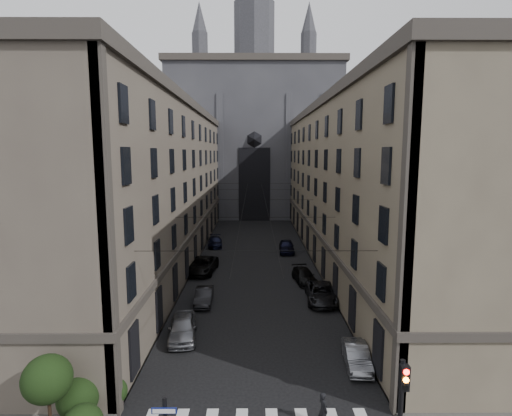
{
  "coord_description": "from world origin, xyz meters",
  "views": [
    {
      "loc": [
        -0.15,
        -12.34,
        13.11
      ],
      "look_at": [
        -0.01,
        11.54,
        9.78
      ],
      "focal_mm": 28.0,
      "sensor_mm": 36.0,
      "label": 1
    }
  ],
  "objects_px": {
    "gothic_tower": "(254,130)",
    "car_left_far": "(215,242)",
    "car_right_near": "(357,356)",
    "car_left_near": "(183,327)",
    "car_right_midfar": "(304,276)",
    "car_left_midfar": "(202,265)",
    "pedestrian": "(323,409)",
    "traffic_light_right": "(401,407)",
    "car_right_midnear": "(321,293)",
    "car_left_midnear": "(204,296)",
    "car_right_far": "(287,246)"
  },
  "relations": [
    {
      "from": "gothic_tower",
      "to": "car_left_far",
      "type": "relative_size",
      "value": 12.44
    },
    {
      "from": "gothic_tower",
      "to": "car_right_near",
      "type": "xyz_separation_m",
      "value": [
        6.2,
        -64.23,
        -17.14
      ]
    },
    {
      "from": "car_left_near",
      "to": "car_right_midfar",
      "type": "bearing_deg",
      "value": 43.8
    },
    {
      "from": "car_left_midfar",
      "to": "car_left_far",
      "type": "bearing_deg",
      "value": 94.5
    },
    {
      "from": "gothic_tower",
      "to": "pedestrian",
      "type": "relative_size",
      "value": 33.95
    },
    {
      "from": "car_left_near",
      "to": "traffic_light_right",
      "type": "bearing_deg",
      "value": -56.01
    },
    {
      "from": "car_right_midnear",
      "to": "pedestrian",
      "type": "relative_size",
      "value": 3.25
    },
    {
      "from": "car_right_midnear",
      "to": "car_right_midfar",
      "type": "relative_size",
      "value": 1.2
    },
    {
      "from": "traffic_light_right",
      "to": "car_right_midnear",
      "type": "xyz_separation_m",
      "value": [
        0.22,
        19.58,
        -2.52
      ]
    },
    {
      "from": "gothic_tower",
      "to": "car_right_midfar",
      "type": "distance_m",
      "value": 51.35
    },
    {
      "from": "car_right_midnear",
      "to": "gothic_tower",
      "type": "bearing_deg",
      "value": 99.53
    },
    {
      "from": "gothic_tower",
      "to": "pedestrian",
      "type": "height_order",
      "value": "gothic_tower"
    },
    {
      "from": "car_right_near",
      "to": "pedestrian",
      "type": "height_order",
      "value": "pedestrian"
    },
    {
      "from": "car_left_midnear",
      "to": "car_right_near",
      "type": "bearing_deg",
      "value": -45.72
    },
    {
      "from": "traffic_light_right",
      "to": "car_left_far",
      "type": "distance_m",
      "value": 42.03
    },
    {
      "from": "car_left_midfar",
      "to": "car_right_midnear",
      "type": "height_order",
      "value": "car_left_midfar"
    },
    {
      "from": "traffic_light_right",
      "to": "car_left_near",
      "type": "distance_m",
      "value": 16.77
    },
    {
      "from": "car_right_midnear",
      "to": "pedestrian",
      "type": "distance_m",
      "value": 16.4
    },
    {
      "from": "gothic_tower",
      "to": "car_left_midnear",
      "type": "distance_m",
      "value": 56.73
    },
    {
      "from": "car_right_far",
      "to": "car_right_near",
      "type": "bearing_deg",
      "value": -83.83
    },
    {
      "from": "car_right_midfar",
      "to": "car_right_far",
      "type": "relative_size",
      "value": 0.97
    },
    {
      "from": "car_left_near",
      "to": "car_left_midnear",
      "type": "xyz_separation_m",
      "value": [
        0.69,
        6.54,
        -0.13
      ]
    },
    {
      "from": "car_right_midfar",
      "to": "pedestrian",
      "type": "relative_size",
      "value": 2.7
    },
    {
      "from": "car_left_near",
      "to": "car_right_near",
      "type": "bearing_deg",
      "value": -25.0
    },
    {
      "from": "car_left_midfar",
      "to": "car_right_midnear",
      "type": "relative_size",
      "value": 1.06
    },
    {
      "from": "car_right_far",
      "to": "car_left_near",
      "type": "bearing_deg",
      "value": -108.8
    },
    {
      "from": "car_right_midnear",
      "to": "car_right_far",
      "type": "xyz_separation_m",
      "value": [
        -1.62,
        17.56,
        0.04
      ]
    },
    {
      "from": "car_left_midnear",
      "to": "car_right_midfar",
      "type": "bearing_deg",
      "value": 29.51
    },
    {
      "from": "car_right_midnear",
      "to": "car_right_far",
      "type": "bearing_deg",
      "value": 98.6
    },
    {
      "from": "car_left_midnear",
      "to": "pedestrian",
      "type": "distance_m",
      "value": 17.53
    },
    {
      "from": "car_right_near",
      "to": "car_right_midnear",
      "type": "relative_size",
      "value": 0.72
    },
    {
      "from": "car_left_midfar",
      "to": "car_right_near",
      "type": "distance_m",
      "value": 22.86
    },
    {
      "from": "traffic_light_right",
      "to": "car_left_midnear",
      "type": "height_order",
      "value": "traffic_light_right"
    },
    {
      "from": "car_left_near",
      "to": "car_right_midfar",
      "type": "xyz_separation_m",
      "value": [
        10.17,
        12.29,
        -0.14
      ]
    },
    {
      "from": "car_left_midnear",
      "to": "pedestrian",
      "type": "xyz_separation_m",
      "value": [
        7.69,
        -15.75,
        0.18
      ]
    },
    {
      "from": "car_right_near",
      "to": "car_right_far",
      "type": "bearing_deg",
      "value": 98.43
    },
    {
      "from": "traffic_light_right",
      "to": "car_right_near",
      "type": "relative_size",
      "value": 1.3
    },
    {
      "from": "car_left_midnear",
      "to": "car_right_midfar",
      "type": "relative_size",
      "value": 0.89
    },
    {
      "from": "car_right_far",
      "to": "traffic_light_right",
      "type": "bearing_deg",
      "value": -85.71
    },
    {
      "from": "car_left_near",
      "to": "car_right_midnear",
      "type": "relative_size",
      "value": 0.86
    },
    {
      "from": "car_right_midfar",
      "to": "car_right_far",
      "type": "height_order",
      "value": "car_right_far"
    },
    {
      "from": "car_left_far",
      "to": "car_right_far",
      "type": "xyz_separation_m",
      "value": [
        9.76,
        -3.3,
        0.14
      ]
    },
    {
      "from": "car_left_midfar",
      "to": "pedestrian",
      "type": "bearing_deg",
      "value": -64.56
    },
    {
      "from": "car_left_far",
      "to": "car_left_midfar",
      "type": "bearing_deg",
      "value": -96.63
    },
    {
      "from": "car_left_midfar",
      "to": "car_left_far",
      "type": "xyz_separation_m",
      "value": [
        0.23,
        12.17,
        -0.14
      ]
    },
    {
      "from": "car_left_far",
      "to": "pedestrian",
      "type": "distance_m",
      "value": 38.06
    },
    {
      "from": "car_right_near",
      "to": "car_right_far",
      "type": "distance_m",
      "value": 28.4
    },
    {
      "from": "car_right_near",
      "to": "car_left_midfar",
      "type": "bearing_deg",
      "value": 126.03
    },
    {
      "from": "car_left_midfar",
      "to": "pedestrian",
      "type": "relative_size",
      "value": 3.46
    },
    {
      "from": "car_right_midnear",
      "to": "car_right_midfar",
      "type": "distance_m",
      "value": 5.38
    }
  ]
}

